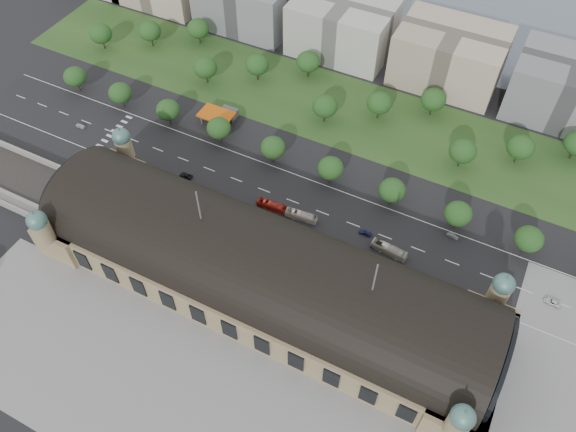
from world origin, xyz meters
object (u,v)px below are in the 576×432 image
at_px(parked_car_0, 116,161).
at_px(bus_west, 272,206).
at_px(parked_car_2, 128,169).
at_px(parked_car_6, 252,215).
at_px(petrol_station, 223,114).
at_px(traffic_car_2, 186,176).
at_px(parked_car_5, 207,207).
at_px(parked_car_3, 144,177).
at_px(traffic_car_0, 80,126).
at_px(parked_car_1, 186,189).
at_px(bus_east, 389,250).
at_px(traffic_car_4, 365,233).
at_px(parked_car_4, 164,189).
at_px(traffic_car_6, 552,302).
at_px(bus_mid, 301,216).
at_px(traffic_car_5, 452,236).

xyz_separation_m(parked_car_0, bus_west, (65.08, 6.49, 0.87)).
height_order(parked_car_2, parked_car_6, parked_car_2).
height_order(petrol_station, traffic_car_2, petrol_station).
distance_m(parked_car_5, parked_car_6, 16.78).
height_order(petrol_station, parked_car_3, petrol_station).
distance_m(traffic_car_0, parked_car_2, 34.20).
xyz_separation_m(parked_car_1, parked_car_3, (-17.66, -2.19, -0.10)).
relative_size(parked_car_6, bus_west, 0.40).
bearing_deg(bus_east, traffic_car_4, 73.98).
xyz_separation_m(parked_car_4, bus_west, (39.99, 10.49, 0.82)).
xyz_separation_m(traffic_car_4, parked_car_4, (-74.65, -14.94, -0.06)).
distance_m(traffic_car_6, parked_car_4, 139.01).
bearing_deg(parked_car_6, traffic_car_6, 60.43).
bearing_deg(parked_car_1, petrol_station, 158.80).
bearing_deg(bus_mid, parked_car_4, 96.84).
relative_size(traffic_car_2, parked_car_1, 0.87).
xyz_separation_m(traffic_car_6, parked_car_3, (-148.44, -14.27, -0.02)).
xyz_separation_m(parked_car_2, bus_mid, (69.90, 8.55, 0.89)).
distance_m(parked_car_2, parked_car_5, 37.45).
relative_size(traffic_car_4, bus_west, 0.41).
distance_m(traffic_car_4, traffic_car_5, 30.23).
relative_size(petrol_station, traffic_car_0, 3.20).
relative_size(traffic_car_4, bus_mid, 0.40).
distance_m(parked_car_1, parked_car_5, 12.37).
relative_size(parked_car_5, bus_mid, 0.44).
relative_size(bus_mid, bus_east, 0.91).
bearing_deg(traffic_car_6, bus_east, -81.76).
relative_size(parked_car_5, bus_east, 0.40).
distance_m(traffic_car_0, parked_car_1, 58.79).
relative_size(parked_car_1, parked_car_6, 1.32).
relative_size(parked_car_4, bus_mid, 0.38).
bearing_deg(petrol_station, traffic_car_2, -83.10).
height_order(bus_west, bus_mid, bus_mid).
bearing_deg(traffic_car_5, parked_car_4, 112.80).
height_order(traffic_car_4, parked_car_3, traffic_car_4).
distance_m(bus_west, bus_east, 44.68).
height_order(parked_car_5, bus_west, bus_west).
bearing_deg(parked_car_5, traffic_car_0, -138.56).
height_order(traffic_car_6, parked_car_6, traffic_car_6).
bearing_deg(parked_car_6, traffic_car_2, -136.36).
xyz_separation_m(parked_car_0, parked_car_1, (32.39, 0.00, 0.12)).
height_order(parked_car_3, parked_car_5, parked_car_3).
relative_size(petrol_station, bus_west, 1.26).
xyz_separation_m(petrol_station, traffic_car_0, (-50.10, -30.75, -2.20)).
relative_size(petrol_station, traffic_car_2, 2.78).
height_order(traffic_car_4, bus_west, bus_west).
distance_m(traffic_car_4, bus_east, 10.80).
height_order(parked_car_4, parked_car_6, parked_car_4).
bearing_deg(traffic_car_6, parked_car_0, -82.96).
distance_m(traffic_car_2, parked_car_1, 6.76).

